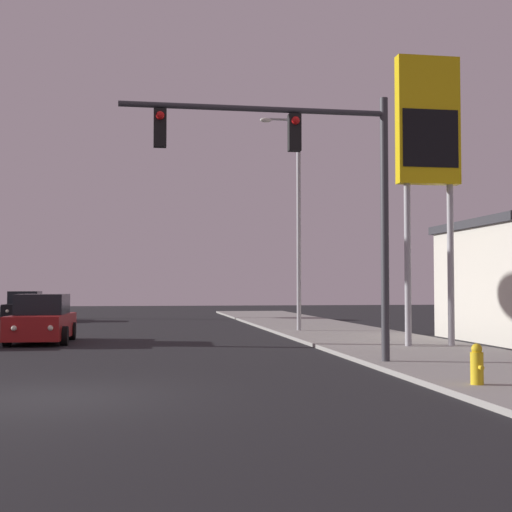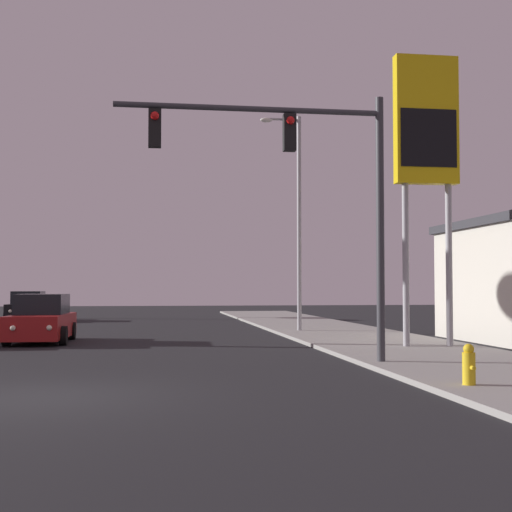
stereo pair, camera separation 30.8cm
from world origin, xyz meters
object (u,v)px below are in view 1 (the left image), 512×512
car_red (42,321)px  car_black (25,308)px  fire_hydrant (477,365)px  street_lamp (296,211)px  traffic_light_mast (312,174)px  gas_station_sign (428,136)px

car_red → car_black: bearing=-76.8°
fire_hydrant → street_lamp: bearing=89.5°
car_black → traffic_light_mast: traffic_light_mast is taller
traffic_light_mast → gas_station_sign: size_ratio=0.73×
street_lamp → traffic_light_mast: bearing=-100.4°
car_black → gas_station_sign: bearing=126.4°
street_lamp → fire_hydrant: (-0.15, -16.62, -4.63)m
car_red → fire_hydrant: bearing=128.6°
street_lamp → gas_station_sign: bearing=-73.5°
street_lamp → car_black: bearing=135.4°
street_lamp → fire_hydrant: 17.26m
car_black → car_red: same height
car_red → street_lamp: bearing=-157.7°
gas_station_sign → fire_hydrant: size_ratio=11.84×
traffic_light_mast → street_lamp: street_lamp is taller
traffic_light_mast → street_lamp: bearing=79.6°
car_red → gas_station_sign: bearing=161.3°
traffic_light_mast → fire_hydrant: traffic_light_mast is taller
street_lamp → gas_station_sign: (2.44, -8.25, 1.50)m
car_red → gas_station_sign: 14.31m
car_black → gas_station_sign: size_ratio=0.48×
car_black → fire_hydrant: bearing=113.6°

